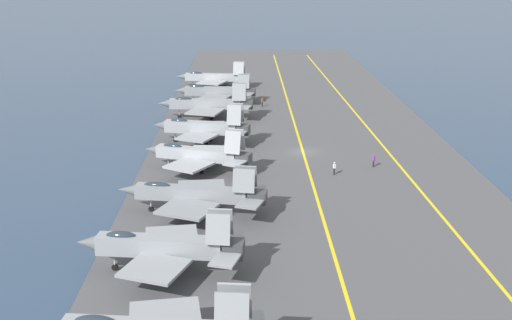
# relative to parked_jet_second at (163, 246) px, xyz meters

# --- Properties ---
(ground_plane) EXTENTS (2000.00, 2000.00, 0.00)m
(ground_plane) POSITION_rel_parked_jet_second_xyz_m (38.31, -16.15, -3.06)
(ground_plane) COLOR #2D425B
(carrier_deck) EXTENTS (222.47, 46.22, 0.40)m
(carrier_deck) POSITION_rel_parked_jet_second_xyz_m (38.31, -16.15, -2.86)
(carrier_deck) COLOR #4C4C4F
(carrier_deck) RESTS_ON ground
(deck_stripe_foul_line) EXTENTS (200.16, 5.93, 0.01)m
(deck_stripe_foul_line) POSITION_rel_parked_jet_second_xyz_m (38.31, -28.86, -2.66)
(deck_stripe_foul_line) COLOR yellow
(deck_stripe_foul_line) RESTS_ON carrier_deck
(deck_stripe_centerline) EXTENTS (200.23, 0.36, 0.01)m
(deck_stripe_centerline) POSITION_rel_parked_jet_second_xyz_m (38.31, -16.15, -2.66)
(deck_stripe_centerline) COLOR yellow
(deck_stripe_centerline) RESTS_ON carrier_deck
(parked_jet_second) EXTENTS (12.40, 15.65, 6.29)m
(parked_jet_second) POSITION_rel_parked_jet_second_xyz_m (0.00, 0.00, 0.00)
(parked_jet_second) COLOR gray
(parked_jet_second) RESTS_ON carrier_deck
(parked_jet_third) EXTENTS (12.69, 17.19, 5.84)m
(parked_jet_third) POSITION_rel_parked_jet_second_xyz_m (14.16, -1.85, -0.24)
(parked_jet_third) COLOR gray
(parked_jet_third) RESTS_ON carrier_deck
(parked_jet_fourth) EXTENTS (12.53, 15.47, 6.17)m
(parked_jet_fourth) POSITION_rel_parked_jet_second_xyz_m (29.58, -1.31, -0.31)
(parked_jet_fourth) COLOR #9EA3A8
(parked_jet_fourth) RESTS_ON carrier_deck
(parked_jet_fifth) EXTENTS (12.63, 15.48, 6.54)m
(parked_jet_fifth) POSITION_rel_parked_jet_second_xyz_m (43.05, -0.97, -0.07)
(parked_jet_fifth) COLOR #93999E
(parked_jet_fifth) RESTS_ON carrier_deck
(parked_jet_sixth) EXTENTS (13.73, 17.25, 6.56)m
(parked_jet_sixth) POSITION_rel_parked_jet_second_xyz_m (59.40, -0.77, 0.02)
(parked_jet_sixth) COLOR gray
(parked_jet_sixth) RESTS_ON carrier_deck
(parked_jet_seventh) EXTENTS (13.29, 16.37, 5.81)m
(parked_jet_seventh) POSITION_rel_parked_jet_second_xyz_m (72.91, -1.87, -0.40)
(parked_jet_seventh) COLOR gray
(parked_jet_seventh) RESTS_ON carrier_deck
(parked_jet_eighth) EXTENTS (12.88, 16.67, 5.78)m
(parked_jet_eighth) POSITION_rel_parked_jet_second_xyz_m (88.86, -0.72, -0.42)
(parked_jet_eighth) COLOR #9EA3A8
(parked_jet_eighth) RESTS_ON carrier_deck
(crew_brown_vest) EXTENTS (0.43, 0.46, 1.85)m
(crew_brown_vest) POSITION_rel_parked_jet_second_xyz_m (68.66, -10.83, -1.64)
(crew_brown_vest) COLOR #232328
(crew_brown_vest) RESTS_ON carrier_deck
(crew_purple_vest) EXTENTS (0.46, 0.44, 1.79)m
(crew_purple_vest) POSITION_rel_parked_jet_second_xyz_m (30.89, -25.27, -1.68)
(crew_purple_vest) COLOR #232328
(crew_purple_vest) RESTS_ON carrier_deck
(crew_white_vest) EXTENTS (0.44, 0.36, 1.79)m
(crew_white_vest) POSITION_rel_parked_jet_second_xyz_m (27.65, -19.39, -1.68)
(crew_white_vest) COLOR #232328
(crew_white_vest) RESTS_ON carrier_deck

